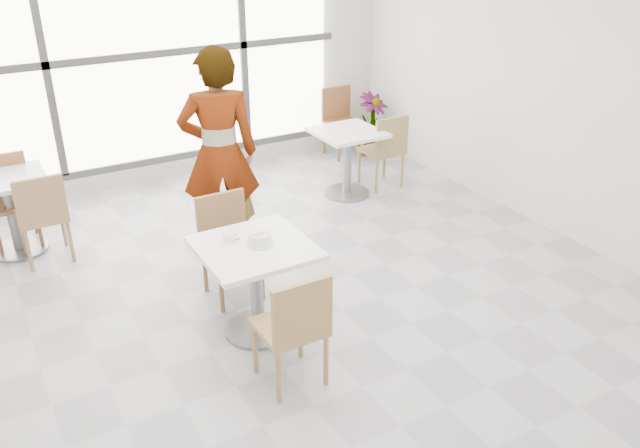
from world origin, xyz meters
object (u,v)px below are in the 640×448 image
chair_near (295,324)px  plant_right (372,124)px  oatmeal_bowl (260,239)px  bg_chair_left_far (9,194)px  main_table (256,273)px  chair_far (227,239)px  bg_chair_right_near (386,147)px  coffee_cup (229,238)px  person (219,154)px  bg_table_right (347,153)px  bg_table_left (10,204)px  bg_chair_left_near (42,213)px  bg_chair_right_far (340,116)px

chair_near → plant_right: bearing=-130.2°
oatmeal_bowl → bg_chair_left_far: 2.94m
main_table → chair_far: chair_far is taller
chair_far → bg_chair_left_far: size_ratio=1.00×
chair_far → bg_chair_right_near: size_ratio=1.00×
coffee_cup → person: size_ratio=0.08×
bg_chair_right_near → coffee_cup: bearing=33.2°
main_table → bg_chair_left_far: size_ratio=0.92×
bg_table_right → coffee_cup: bearing=-140.3°
main_table → chair_near: 0.70m
person → bg_chair_left_far: person is taller
bg_table_left → bg_chair_right_near: bearing=-6.8°
main_table → bg_chair_left_near: size_ratio=0.92×
chair_far → main_table: bearing=-93.8°
bg_table_left → bg_table_right: same height
bg_table_left → oatmeal_bowl: bearing=-57.9°
main_table → bg_chair_left_near: (-1.19, 1.95, -0.02)m
chair_far → bg_chair_left_near: size_ratio=1.00×
coffee_cup → oatmeal_bowl: bearing=-39.5°
chair_near → oatmeal_bowl: (0.09, 0.70, 0.29)m
plant_right → person: bearing=-150.3°
chair_near → bg_chair_right_near: bearing=-134.6°
bg_chair_left_near → plant_right: size_ratio=1.10×
person → bg_chair_left_near: (-1.49, 0.57, -0.46)m
bg_chair_left_far → bg_chair_right_far: 4.10m
chair_near → chair_far: same height
coffee_cup → plant_right: coffee_cup is taller
bg_table_left → main_table: bearing=-58.8°
bg_table_right → plant_right: size_ratio=0.94×
bg_chair_left_near → bg_table_left: bearing=-59.4°
oatmeal_bowl → bg_table_left: bearing=122.1°
chair_far → bg_chair_left_far: same height
bg_chair_right_far → bg_chair_left_near: bearing=-163.0°
main_table → coffee_cup: coffee_cup is taller
bg_table_left → chair_near: bearing=-65.7°
bg_table_left → bg_chair_right_far: bearing=11.1°
bg_chair_left_near → bg_chair_right_near: size_ratio=1.00×
oatmeal_bowl → chair_near: bearing=-97.6°
chair_near → person: size_ratio=0.45×
chair_far → coffee_cup: chair_far is taller
person → bg_chair_right_far: 2.98m
bg_chair_left_near → bg_table_right: bearing=179.5°
main_table → bg_chair_left_far: (-1.40, 2.54, -0.02)m
oatmeal_bowl → bg_chair_right_near: (2.44, 1.87, -0.29)m
oatmeal_bowl → bg_chair_right_far: bearing=50.2°
person → bg_table_right: bearing=-144.5°
person → plant_right: 3.20m
oatmeal_bowl → person: person is taller
oatmeal_bowl → plant_right: (2.99, 2.94, -0.40)m
chair_far → coffee_cup: bearing=-109.3°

